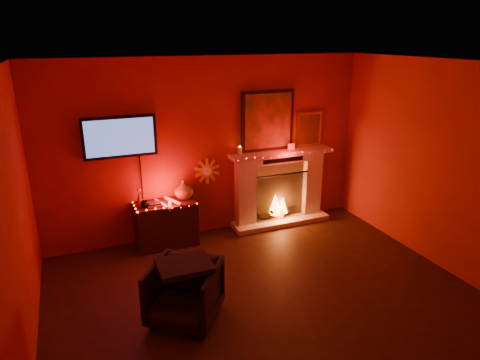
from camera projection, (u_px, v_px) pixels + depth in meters
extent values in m
plane|color=black|center=(284.00, 320.00, 4.70)|extent=(5.00, 5.00, 0.00)
plane|color=silver|center=(294.00, 67.00, 3.83)|extent=(5.00, 5.00, 0.00)
plane|color=maroon|center=(209.00, 148.00, 6.45)|extent=(5.00, 0.00, 5.00)
plane|color=maroon|center=(8.00, 252.00, 3.37)|extent=(0.00, 5.00, 5.00)
plane|color=maroon|center=(471.00, 177.00, 5.16)|extent=(0.00, 5.00, 5.00)
cube|color=beige|center=(281.00, 221.00, 7.11)|extent=(1.65, 0.40, 0.08)
cube|color=beige|center=(245.00, 195.00, 6.81)|extent=(0.30, 0.22, 0.95)
cube|color=beige|center=(311.00, 185.00, 7.24)|extent=(0.30, 0.22, 0.95)
cube|color=beige|center=(280.00, 158.00, 6.85)|extent=(1.50, 0.22, 0.14)
cube|color=beige|center=(282.00, 153.00, 6.76)|extent=(1.72, 0.34, 0.06)
cube|color=#83624C|center=(277.00, 189.00, 7.08)|extent=(0.90, 0.10, 0.95)
cube|color=black|center=(282.00, 197.00, 6.95)|extent=(0.90, 0.02, 0.78)
cylinder|color=black|center=(274.00, 215.00, 7.10)|extent=(0.55, 0.09, 0.09)
cylinder|color=black|center=(283.00, 209.00, 7.16)|extent=(0.51, 0.18, 0.08)
cone|color=orange|center=(275.00, 204.00, 7.04)|extent=(0.20, 0.20, 0.34)
cone|color=orange|center=(283.00, 205.00, 7.12)|extent=(0.16, 0.16, 0.26)
sphere|color=#FF3F07|center=(279.00, 213.00, 7.13)|extent=(0.18, 0.18, 0.18)
cube|color=black|center=(268.00, 121.00, 6.65)|extent=(0.88, 0.05, 0.95)
cube|color=#D0441B|center=(268.00, 121.00, 6.62)|extent=(0.78, 0.01, 0.85)
cube|color=gold|center=(309.00, 129.00, 6.98)|extent=(0.46, 0.04, 0.56)
cube|color=#956322|center=(309.00, 130.00, 6.96)|extent=(0.38, 0.01, 0.48)
cylinder|color=beige|center=(240.00, 151.00, 6.53)|extent=(0.07, 0.07, 0.12)
cube|color=white|center=(291.00, 147.00, 6.83)|extent=(0.12, 0.01, 0.10)
cube|color=black|center=(120.00, 137.00, 5.85)|extent=(1.00, 0.06, 0.58)
cube|color=#415CA8|center=(120.00, 137.00, 5.82)|extent=(0.92, 0.01, 0.50)
cylinder|color=black|center=(141.00, 177.00, 6.15)|extent=(0.02, 0.02, 0.66)
cylinder|color=gold|center=(207.00, 171.00, 6.53)|extent=(0.20, 0.03, 0.20)
cylinder|color=white|center=(207.00, 171.00, 6.52)|extent=(0.13, 0.01, 0.13)
cube|color=black|center=(166.00, 224.00, 6.29)|extent=(0.88, 0.44, 0.67)
imported|color=brown|center=(184.00, 189.00, 6.30)|extent=(0.28, 0.28, 0.29)
imported|color=black|center=(145.00, 204.00, 6.01)|extent=(0.11, 0.11, 0.09)
cylinder|color=white|center=(162.00, 204.00, 6.07)|extent=(0.15, 0.38, 0.05)
cylinder|color=white|center=(170.00, 205.00, 6.05)|extent=(0.14, 0.38, 0.05)
cylinder|color=white|center=(173.00, 201.00, 6.18)|extent=(0.19, 0.37, 0.05)
cube|color=#5A2819|center=(154.00, 206.00, 6.04)|extent=(0.20, 0.14, 0.03)
cube|color=#1E2B46|center=(155.00, 203.00, 6.05)|extent=(0.17, 0.12, 0.02)
imported|color=black|center=(184.00, 293.00, 4.62)|extent=(1.00, 1.00, 0.66)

